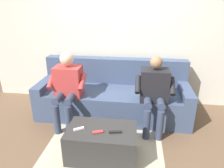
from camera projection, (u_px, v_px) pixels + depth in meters
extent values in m
plane|color=brown|center=(107.00, 138.00, 2.92)|extent=(8.00, 8.00, 0.00)
cube|color=beige|center=(117.00, 36.00, 3.66)|extent=(4.92, 0.06, 2.48)
cube|color=#3D4C6B|center=(112.00, 105.00, 3.39)|extent=(2.13, 0.69, 0.45)
cube|color=#3D4C6B|center=(115.00, 82.00, 3.72)|extent=(2.47, 0.20, 0.90)
cube|color=#3D4C6B|center=(184.00, 106.00, 3.23)|extent=(0.17, 0.69, 0.57)
cube|color=#3D4C6B|center=(46.00, 97.00, 3.51)|extent=(0.17, 0.69, 0.57)
cube|color=#2D2D2D|center=(102.00, 143.00, 2.51)|extent=(0.84, 0.51, 0.39)
cube|color=black|center=(154.00, 85.00, 2.95)|extent=(0.40, 0.28, 0.47)
sphere|color=#936B4C|center=(156.00, 62.00, 2.83)|extent=(0.17, 0.17, 0.17)
cylinder|color=#333D56|center=(161.00, 102.00, 2.86)|extent=(0.11, 0.32, 0.11)
cylinder|color=#333D56|center=(148.00, 101.00, 2.88)|extent=(0.11, 0.32, 0.11)
cylinder|color=#333D56|center=(160.00, 125.00, 2.82)|extent=(0.10, 0.10, 0.45)
cylinder|color=#333D56|center=(147.00, 124.00, 2.84)|extent=(0.10, 0.10, 0.45)
cylinder|color=black|center=(172.00, 86.00, 2.84)|extent=(0.08, 0.27, 0.22)
cylinder|color=black|center=(138.00, 84.00, 2.90)|extent=(0.08, 0.27, 0.22)
cube|color=#B23838|center=(69.00, 81.00, 3.11)|extent=(0.40, 0.29, 0.46)
sphere|color=beige|center=(67.00, 59.00, 2.98)|extent=(0.20, 0.20, 0.20)
cylinder|color=#333D56|center=(71.00, 97.00, 3.00)|extent=(0.11, 0.37, 0.11)
cylinder|color=#333D56|center=(60.00, 97.00, 3.02)|extent=(0.11, 0.37, 0.11)
cylinder|color=#333D56|center=(69.00, 120.00, 2.93)|extent=(0.10, 0.10, 0.45)
cylinder|color=#333D56|center=(57.00, 120.00, 2.96)|extent=(0.10, 0.10, 0.45)
cylinder|color=#B23838|center=(82.00, 82.00, 3.00)|extent=(0.08, 0.27, 0.22)
cylinder|color=#B23838|center=(51.00, 81.00, 3.06)|extent=(0.08, 0.27, 0.22)
cube|color=#B73333|center=(98.00, 132.00, 2.37)|extent=(0.13, 0.08, 0.02)
cube|color=white|center=(79.00, 129.00, 2.43)|extent=(0.13, 0.10, 0.02)
cube|color=black|center=(115.00, 132.00, 2.38)|extent=(0.15, 0.06, 0.02)
cube|color=#B7AD93|center=(104.00, 150.00, 2.69)|extent=(1.54, 1.42, 0.01)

